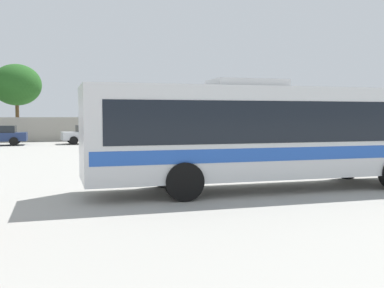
% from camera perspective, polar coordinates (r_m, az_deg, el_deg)
% --- Properties ---
extents(ground_plane, '(300.00, 300.00, 0.00)m').
position_cam_1_polar(ground_plane, '(24.48, -1.23, -1.71)').
color(ground_plane, '#A3A099').
extents(perimeter_wall, '(80.00, 0.30, 2.07)m').
position_cam_1_polar(perimeter_wall, '(41.84, -8.86, 1.90)').
color(perimeter_wall, '#9E998C').
rests_on(perimeter_wall, ground_plane).
extents(coach_bus_silver_blue, '(11.64, 3.10, 3.34)m').
position_cam_1_polar(coach_bus_silver_blue, '(14.31, 9.45, 1.59)').
color(coach_bus_silver_blue, silver).
rests_on(coach_bus_silver_blue, ground_plane).
extents(parked_car_second_silver, '(4.20, 2.10, 1.47)m').
position_cam_1_polar(parked_car_second_silver, '(37.19, -12.59, 1.24)').
color(parked_car_second_silver, '#B7BABF').
rests_on(parked_car_second_silver, ground_plane).
extents(parked_car_third_white, '(4.13, 2.20, 1.42)m').
position_cam_1_polar(parked_car_third_white, '(39.43, -4.24, 1.43)').
color(parked_car_third_white, silver).
rests_on(parked_car_third_white, ground_plane).
extents(roadside_tree_midleft, '(4.39, 4.39, 6.85)m').
position_cam_1_polar(roadside_tree_midleft, '(44.71, -20.94, 6.86)').
color(roadside_tree_midleft, brown).
rests_on(roadside_tree_midleft, ground_plane).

